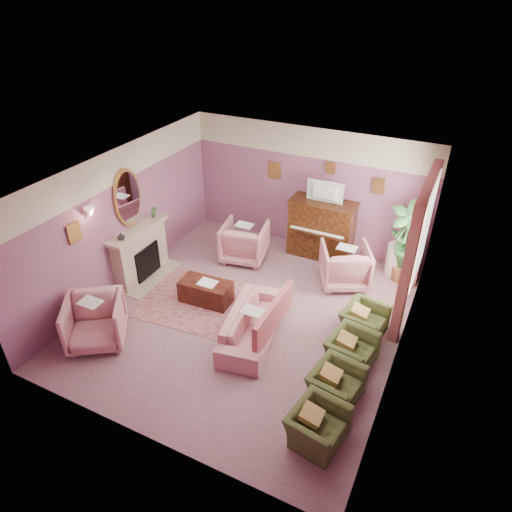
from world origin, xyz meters
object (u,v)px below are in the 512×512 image
at_px(olive_chair_b, 336,380).
at_px(olive_chair_c, 352,346).
at_px(piano, 321,230).
at_px(floral_armchair_right, 345,264).
at_px(floral_armchair_front, 95,320).
at_px(olive_chair_d, 365,317).
at_px(coffee_table, 206,292).
at_px(sofa, 253,318).
at_px(floral_armchair_left, 244,240).
at_px(television, 324,191).
at_px(olive_chair_a, 318,421).
at_px(side_table, 398,260).

xyz_separation_m(olive_chair_b, olive_chair_c, (0.00, 0.82, 0.00)).
xyz_separation_m(piano, floral_armchair_right, (0.82, -0.87, -0.17)).
xyz_separation_m(floral_armchair_front, olive_chair_d, (4.10, 2.29, -0.14)).
bearing_deg(coffee_table, sofa, -21.38).
height_order(piano, floral_armchair_front, piano).
bearing_deg(floral_armchair_front, floral_armchair_left, 73.64).
bearing_deg(floral_armchair_right, olive_chair_b, -75.38).
xyz_separation_m(sofa, floral_armchair_left, (-1.32, 2.23, 0.09)).
bearing_deg(television, olive_chair_c, -61.65).
bearing_deg(coffee_table, olive_chair_a, -33.54).
xyz_separation_m(coffee_table, floral_armchair_right, (2.24, 1.78, 0.26)).
xyz_separation_m(coffee_table, sofa, (1.27, -0.50, 0.17)).
distance_m(floral_armchair_front, olive_chair_d, 4.70).
bearing_deg(olive_chair_c, coffee_table, 173.24).
relative_size(olive_chair_b, side_table, 1.14).
distance_m(piano, coffee_table, 3.03).
relative_size(olive_chair_b, olive_chair_d, 1.00).
distance_m(television, sofa, 3.33).
bearing_deg(floral_armchair_left, sofa, -59.42).
bearing_deg(floral_armchair_right, piano, 133.54).
relative_size(floral_armchair_right, olive_chair_a, 1.21).
bearing_deg(olive_chair_d, floral_armchair_left, 157.43).
height_order(coffee_table, olive_chair_d, olive_chair_d).
relative_size(piano, olive_chair_d, 1.75).
distance_m(piano, floral_armchair_front, 5.13).
bearing_deg(side_table, olive_chair_b, -92.38).
xyz_separation_m(sofa, floral_armchair_right, (0.97, 2.28, 0.09)).
distance_m(piano, television, 0.95).
relative_size(television, sofa, 0.41).
bearing_deg(floral_armchair_front, coffee_table, 59.10).
bearing_deg(olive_chair_c, olive_chair_b, -90.00).
relative_size(floral_armchair_left, floral_armchair_right, 1.00).
distance_m(floral_armchair_right, side_table, 1.25).
distance_m(sofa, floral_armchair_front, 2.71).
bearing_deg(olive_chair_a, television, 109.14).
bearing_deg(coffee_table, floral_armchair_left, 91.53).
distance_m(television, olive_chair_d, 2.95).
relative_size(olive_chair_a, olive_chair_d, 1.00).
bearing_deg(olive_chair_a, piano, 108.95).
relative_size(floral_armchair_left, olive_chair_c, 1.21).
relative_size(coffee_table, olive_chair_c, 1.25).
distance_m(television, floral_armchair_right, 1.61).
xyz_separation_m(olive_chair_a, olive_chair_d, (0.00, 2.46, 0.00)).
distance_m(floral_armchair_front, olive_chair_a, 4.11).
xyz_separation_m(piano, floral_armchair_front, (-2.51, -4.47, -0.17)).
distance_m(olive_chair_a, side_table, 4.61).
height_order(olive_chair_a, olive_chair_b, same).
relative_size(television, floral_armchair_left, 0.83).
bearing_deg(olive_chair_d, floral_armchair_front, -150.88).
bearing_deg(floral_armchair_left, floral_armchair_right, 1.24).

